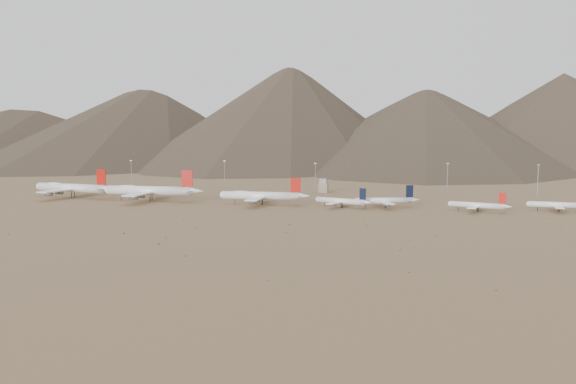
% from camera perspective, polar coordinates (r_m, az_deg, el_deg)
% --- Properties ---
extents(ground, '(3000.00, 3000.00, 0.00)m').
position_cam_1_polar(ground, '(371.56, -4.16, -1.78)').
color(ground, '#93704C').
rests_on(ground, ground).
extents(mountain_ridge, '(4400.00, 1000.00, 300.00)m').
position_cam_1_polar(mountain_ridge, '(1260.02, 8.45, 10.36)').
color(mountain_ridge, brown).
rests_on(mountain_ridge, ground).
extents(widebody_west, '(76.27, 59.37, 22.76)m').
position_cam_1_polar(widebody_west, '(470.79, -21.12, 0.41)').
color(widebody_west, white).
rests_on(widebody_west, ground).
extents(widebody_centre, '(78.43, 60.11, 23.28)m').
position_cam_1_polar(widebody_centre, '(428.12, -13.87, 0.15)').
color(widebody_centre, white).
rests_on(widebody_centre, ground).
extents(widebody_east, '(65.09, 50.01, 19.32)m').
position_cam_1_polar(widebody_east, '(394.30, -2.75, -0.36)').
color(widebody_east, white).
rests_on(widebody_east, ground).
extents(narrowbody_a, '(40.67, 30.38, 14.01)m').
position_cam_1_polar(narrowbody_a, '(380.62, 5.53, -0.92)').
color(narrowbody_a, white).
rests_on(narrowbody_a, ground).
extents(narrowbody_b, '(43.66, 32.72, 15.16)m').
position_cam_1_polar(narrowbody_b, '(384.30, 9.93, -0.86)').
color(narrowbody_b, white).
rests_on(narrowbody_b, ground).
extents(narrowbody_c, '(38.89, 28.81, 13.19)m').
position_cam_1_polar(narrowbody_c, '(378.36, 18.79, -1.29)').
color(narrowbody_c, white).
rests_on(narrowbody_c, ground).
extents(narrowbody_d, '(41.22, 29.69, 13.60)m').
position_cam_1_polar(narrowbody_d, '(399.33, 25.89, -1.19)').
color(narrowbody_d, white).
rests_on(narrowbody_d, ground).
extents(control_tower, '(8.00, 8.00, 12.00)m').
position_cam_1_polar(control_tower, '(480.02, 3.60, 0.58)').
color(control_tower, gray).
rests_on(control_tower, ground).
extents(mast_far_west, '(2.00, 0.60, 25.70)m').
position_cam_1_polar(mast_far_west, '(543.69, -15.62, 1.93)').
color(mast_far_west, gray).
rests_on(mast_far_west, ground).
extents(mast_west, '(2.00, 0.60, 25.70)m').
position_cam_1_polar(mast_west, '(520.39, -6.46, 1.94)').
color(mast_west, gray).
rests_on(mast_west, ground).
extents(mast_centre, '(2.00, 0.60, 25.70)m').
position_cam_1_polar(mast_centre, '(471.36, 2.79, 1.57)').
color(mast_centre, gray).
rests_on(mast_centre, ground).
extents(mast_east, '(2.00, 0.60, 25.70)m').
position_cam_1_polar(mast_east, '(490.42, 15.88, 1.52)').
color(mast_east, gray).
rests_on(mast_east, ground).
extents(mast_far_east, '(2.00, 0.60, 25.70)m').
position_cam_1_polar(mast_far_east, '(491.59, 24.05, 1.25)').
color(mast_far_east, gray).
rests_on(mast_far_east, ground).
extents(desert_scrub, '(419.39, 173.53, 0.91)m').
position_cam_1_polar(desert_scrub, '(281.62, -3.95, -4.17)').
color(desert_scrub, olive).
rests_on(desert_scrub, ground).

